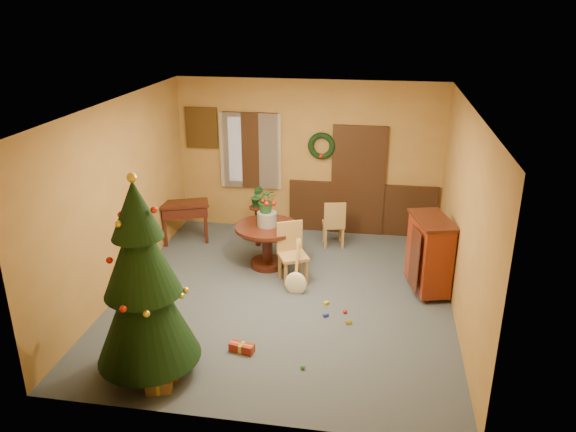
% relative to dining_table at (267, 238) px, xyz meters
% --- Properties ---
extents(room_envelope, '(5.50, 5.50, 5.50)m').
position_rel_dining_table_xyz_m(room_envelope, '(0.66, 1.72, 0.60)').
color(room_envelope, '#34404D').
rests_on(room_envelope, ground).
extents(dining_table, '(1.07, 1.07, 0.74)m').
position_rel_dining_table_xyz_m(dining_table, '(0.00, 0.00, 0.00)').
color(dining_table, black).
rests_on(dining_table, floor).
extents(urn, '(0.32, 0.32, 0.24)m').
position_rel_dining_table_xyz_m(urn, '(-0.00, 0.00, 0.34)').
color(urn, slate).
rests_on(urn, dining_table).
extents(centerpiece_plant, '(0.37, 0.32, 0.41)m').
position_rel_dining_table_xyz_m(centerpiece_plant, '(-0.00, 0.00, 0.67)').
color(centerpiece_plant, '#1E4C23').
rests_on(centerpiece_plant, urn).
extents(chair_near, '(0.56, 0.56, 0.97)m').
position_rel_dining_table_xyz_m(chair_near, '(0.48, -0.43, 0.00)').
color(chair_near, olive).
rests_on(chair_near, floor).
extents(chair_far, '(0.45, 0.45, 0.89)m').
position_rel_dining_table_xyz_m(chair_far, '(1.03, 0.98, -0.04)').
color(chair_far, olive).
rests_on(chair_far, floor).
extents(guitar, '(0.48, 0.59, 0.78)m').
position_rel_dining_table_xyz_m(guitar, '(0.61, -0.85, -0.12)').
color(guitar, white).
rests_on(guitar, floor).
extents(plant_stand, '(0.29, 0.29, 0.76)m').
position_rel_dining_table_xyz_m(plant_stand, '(-0.34, 0.81, -0.05)').
color(plant_stand, black).
rests_on(plant_stand, floor).
extents(stand_plant, '(0.23, 0.19, 0.40)m').
position_rel_dining_table_xyz_m(stand_plant, '(-0.34, 0.81, 0.44)').
color(stand_plant, '#19471E').
rests_on(stand_plant, plant_stand).
extents(christmas_tree, '(1.22, 1.22, 2.52)m').
position_rel_dining_table_xyz_m(christmas_tree, '(-0.82, -3.07, 0.68)').
color(christmas_tree, '#382111').
rests_on(christmas_tree, floor).
extents(writing_desk, '(0.96, 0.71, 0.77)m').
position_rel_dining_table_xyz_m(writing_desk, '(-1.70, 0.77, 0.06)').
color(writing_desk, black).
rests_on(writing_desk, floor).
extents(sideboard, '(0.72, 1.03, 1.20)m').
position_rel_dining_table_xyz_m(sideboard, '(2.60, -0.44, 0.13)').
color(sideboard, '#61200B').
rests_on(sideboard, floor).
extents(gift_a, '(0.33, 0.28, 0.16)m').
position_rel_dining_table_xyz_m(gift_a, '(-0.60, -3.39, -0.44)').
color(gift_a, brown).
rests_on(gift_a, floor).
extents(gift_b, '(0.22, 0.22, 0.22)m').
position_rel_dining_table_xyz_m(gift_b, '(-0.56, -3.14, -0.41)').
color(gift_b, maroon).
rests_on(gift_b, floor).
extents(gift_c, '(0.32, 0.28, 0.15)m').
position_rel_dining_table_xyz_m(gift_c, '(-0.91, -2.37, -0.44)').
color(gift_c, brown).
rests_on(gift_c, floor).
extents(gift_d, '(0.34, 0.19, 0.11)m').
position_rel_dining_table_xyz_m(gift_d, '(0.16, -2.49, -0.46)').
color(gift_d, maroon).
rests_on(gift_d, floor).
extents(toy_a, '(0.09, 0.09, 0.05)m').
position_rel_dining_table_xyz_m(toy_a, '(1.14, -1.47, -0.49)').
color(toy_a, '#2A3CB8').
rests_on(toy_a, floor).
extents(toy_b, '(0.06, 0.06, 0.06)m').
position_rel_dining_table_xyz_m(toy_b, '(0.99, -2.73, -0.49)').
color(toy_b, green).
rests_on(toy_b, floor).
extents(toy_c, '(0.09, 0.09, 0.05)m').
position_rel_dining_table_xyz_m(toy_c, '(1.11, -1.13, -0.49)').
color(toy_c, gold).
rests_on(toy_c, floor).
extents(toy_d, '(0.06, 0.06, 0.06)m').
position_rel_dining_table_xyz_m(toy_d, '(1.41, -1.33, -0.49)').
color(toy_d, red).
rests_on(toy_d, floor).
extents(toy_e, '(0.09, 0.08, 0.05)m').
position_rel_dining_table_xyz_m(toy_e, '(1.48, -1.61, -0.49)').
color(toy_e, yellow).
rests_on(toy_e, floor).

